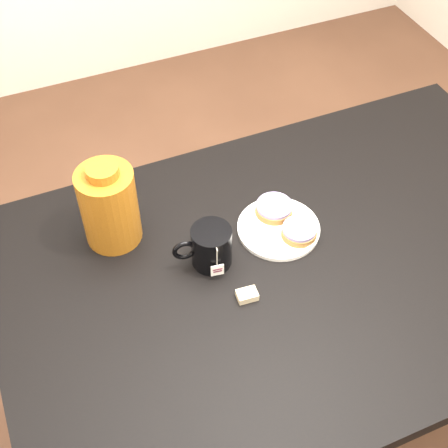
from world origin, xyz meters
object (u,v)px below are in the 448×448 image
at_px(table, 299,281).
at_px(bagel_back, 274,208).
at_px(teabag_pouch, 247,295).
at_px(bagel_front, 299,231).
at_px(bagel_package, 109,206).
at_px(mug, 211,246).
at_px(plate, 279,228).

distance_m(table, bagel_back, 0.19).
xyz_separation_m(bagel_back, teabag_pouch, (-0.16, -0.20, -0.02)).
height_order(table, bagel_front, bagel_front).
distance_m(table, bagel_package, 0.49).
distance_m(mug, bagel_package, 0.25).
xyz_separation_m(table, bagel_back, (0.00, 0.15, 0.11)).
xyz_separation_m(bagel_back, bagel_front, (0.02, -0.09, -0.00)).
xyz_separation_m(plate, bagel_back, (0.01, 0.05, 0.02)).
relative_size(plate, mug, 1.39).
bearing_deg(teabag_pouch, table, 16.27).
distance_m(table, plate, 0.14).
distance_m(bagel_front, teabag_pouch, 0.21).
relative_size(bagel_back, bagel_front, 1.07).
bearing_deg(plate, bagel_front, -52.19).
distance_m(teabag_pouch, bagel_package, 0.37).
bearing_deg(bagel_back, table, -90.19).
distance_m(plate, teabag_pouch, 0.21).
relative_size(bagel_back, bagel_package, 0.54).
bearing_deg(table, bagel_back, 89.81).
distance_m(bagel_back, bagel_package, 0.40).
distance_m(bagel_back, teabag_pouch, 0.26).
distance_m(mug, teabag_pouch, 0.14).
bearing_deg(mug, bagel_package, 146.50).
relative_size(mug, teabag_pouch, 3.17).
bearing_deg(bagel_front, teabag_pouch, -149.27).
relative_size(table, plate, 7.05).
bearing_deg(bagel_back, plate, -102.42).
relative_size(plate, bagel_back, 1.67).
bearing_deg(table, plate, 95.54).
distance_m(plate, bagel_front, 0.06).
relative_size(bagel_front, bagel_package, 0.50).
bearing_deg(bagel_package, bagel_front, -24.09).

